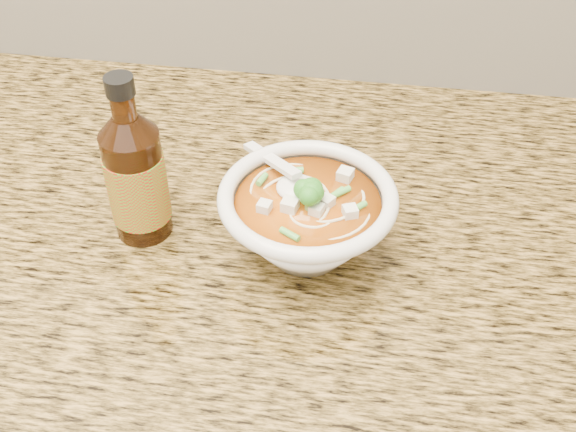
# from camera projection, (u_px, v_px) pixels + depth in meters

# --- Properties ---
(cabinet) EXTENTS (4.00, 0.65, 0.86)m
(cabinet) POSITION_uv_depth(u_px,v_px,m) (86.00, 417.00, 1.15)
(cabinet) COLOR black
(cabinet) RESTS_ON ground
(counter_slab) EXTENTS (4.00, 0.68, 0.04)m
(counter_slab) POSITION_uv_depth(u_px,v_px,m) (14.00, 205.00, 0.85)
(counter_slab) COLOR olive
(counter_slab) RESTS_ON cabinet
(soup_bowl) EXTENTS (0.18, 0.18, 0.10)m
(soup_bowl) POSITION_uv_depth(u_px,v_px,m) (307.00, 221.00, 0.74)
(soup_bowl) COLOR white
(soup_bowl) RESTS_ON counter_slab
(hot_sauce_bottle) EXTENTS (0.08, 0.08, 0.19)m
(hot_sauce_bottle) POSITION_uv_depth(u_px,v_px,m) (136.00, 177.00, 0.74)
(hot_sauce_bottle) COLOR #3B1B08
(hot_sauce_bottle) RESTS_ON counter_slab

